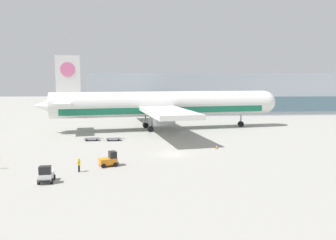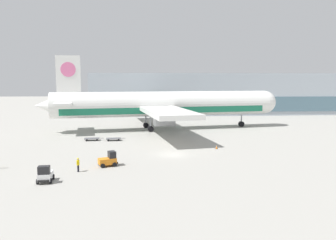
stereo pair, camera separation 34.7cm
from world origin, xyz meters
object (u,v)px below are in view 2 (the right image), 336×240
at_px(baggage_tug_foreground, 45,175).
at_px(baggage_dolly_lead, 92,139).
at_px(baggage_tug_mid, 109,160).
at_px(ground_crew_near, 78,164).
at_px(traffic_cone_near, 217,147).
at_px(baggage_dolly_second, 114,139).
at_px(airplane_main, 162,105).

bearing_deg(baggage_tug_foreground, baggage_dolly_lead, 171.78).
distance_m(baggage_tug_foreground, baggage_dolly_lead, 26.22).
bearing_deg(baggage_tug_mid, ground_crew_near, -164.68).
distance_m(ground_crew_near, traffic_cone_near, 24.23).
distance_m(baggage_tug_mid, baggage_dolly_second, 19.21).
height_order(airplane_main, baggage_tug_foreground, airplane_main).
relative_size(baggage_tug_mid, baggage_dolly_lead, 0.74).
height_order(airplane_main, traffic_cone_near, airplane_main).
relative_size(airplane_main, traffic_cone_near, 92.07).
height_order(baggage_tug_mid, ground_crew_near, baggage_tug_mid).
bearing_deg(baggage_dolly_second, baggage_tug_mid, -91.80).
relative_size(baggage_dolly_lead, baggage_dolly_second, 1.00).
distance_m(baggage_dolly_second, ground_crew_near, 21.90).
bearing_deg(airplane_main, ground_crew_near, -118.75).
height_order(baggage_tug_foreground, ground_crew_near, baggage_tug_foreground).
relative_size(baggage_tug_mid, ground_crew_near, 1.53).
height_order(baggage_tug_foreground, traffic_cone_near, baggage_tug_foreground).
bearing_deg(baggage_dolly_lead, baggage_tug_mid, -79.95).
relative_size(airplane_main, ground_crew_near, 31.87).
bearing_deg(ground_crew_near, baggage_dolly_second, -167.85).
bearing_deg(ground_crew_near, airplane_main, 179.24).
height_order(baggage_dolly_lead, ground_crew_near, ground_crew_near).
xyz_separation_m(baggage_dolly_second, traffic_cone_near, (18.17, -9.11, -0.08)).
bearing_deg(traffic_cone_near, ground_crew_near, -148.53).
bearing_deg(airplane_main, traffic_cone_near, -80.46).
relative_size(airplane_main, baggage_dolly_lead, 15.38).
bearing_deg(baggage_tug_foreground, baggage_tug_mid, 130.22).
xyz_separation_m(baggage_tug_mid, baggage_dolly_lead, (-5.25, 19.54, -0.49)).
distance_m(baggage_dolly_lead, traffic_cone_near, 24.28).
bearing_deg(traffic_cone_near, baggage_dolly_second, 153.37).
xyz_separation_m(baggage_tug_mid, baggage_dolly_second, (-1.07, 19.17, -0.49)).
bearing_deg(baggage_tug_foreground, airplane_main, 153.15).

